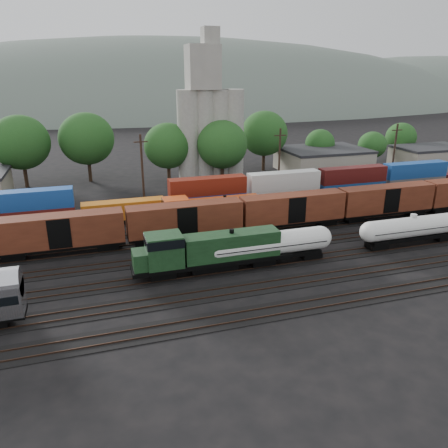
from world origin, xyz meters
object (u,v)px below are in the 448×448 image
object	(u,v)px
green_locomotive	(204,251)
orange_locomotive	(205,210)
tank_car_a	(269,245)
grain_silo	(210,125)

from	to	relation	value
green_locomotive	orange_locomotive	world-z (taller)	green_locomotive
green_locomotive	tank_car_a	world-z (taller)	green_locomotive
tank_car_a	green_locomotive	bearing A→B (deg)	-180.00
tank_car_a	orange_locomotive	world-z (taller)	orange_locomotive
orange_locomotive	grain_silo	world-z (taller)	grain_silo
green_locomotive	orange_locomotive	distance (m)	15.57
tank_car_a	orange_locomotive	bearing A→B (deg)	103.42
green_locomotive	grain_silo	size ratio (longest dim) A/B	0.62
tank_car_a	orange_locomotive	xyz separation A→B (m)	(-3.58, 15.00, -0.01)
orange_locomotive	grain_silo	bearing A→B (deg)	72.78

